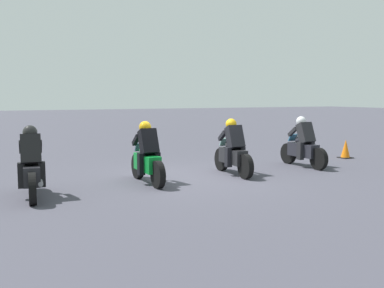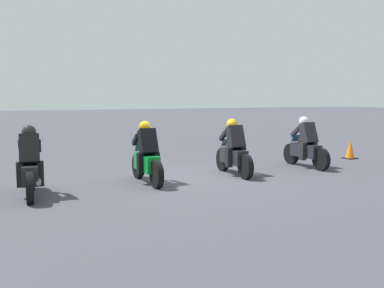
{
  "view_description": "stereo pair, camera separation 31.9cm",
  "coord_description": "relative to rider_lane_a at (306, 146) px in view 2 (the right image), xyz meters",
  "views": [
    {
      "loc": [
        -10.48,
        4.98,
        2.12
      ],
      "look_at": [
        -0.18,
        0.06,
        0.9
      ],
      "focal_mm": 42.33,
      "sensor_mm": 36.0,
      "label": 1
    },
    {
      "loc": [
        -10.62,
        4.69,
        2.12
      ],
      "look_at": [
        -0.18,
        0.06,
        0.9
      ],
      "focal_mm": 42.33,
      "sensor_mm": 36.0,
      "label": 2
    }
  ],
  "objects": [
    {
      "name": "rider_lane_a",
      "position": [
        0.0,
        0.0,
        0.0
      ],
      "size": [
        2.04,
        0.54,
        1.51
      ],
      "rotation": [
        0.0,
        0.0,
        -0.0
      ],
      "color": "black",
      "rests_on": "ground_plane"
    },
    {
      "name": "rider_lane_c",
      "position": [
        -0.43,
        5.1,
        0.0
      ],
      "size": [
        2.04,
        0.54,
        1.51
      ],
      "rotation": [
        0.0,
        0.0,
        0.01
      ],
      "color": "black",
      "rests_on": "ground_plane"
    },
    {
      "name": "rider_lane_d",
      "position": [
        -0.87,
        7.81,
        0.0
      ],
      "size": [
        2.04,
        0.56,
        1.51
      ],
      "rotation": [
        0.0,
        0.0,
        -0.09
      ],
      "color": "black",
      "rests_on": "ground_plane"
    },
    {
      "name": "traffic_cone",
      "position": [
        0.88,
        -2.54,
        -0.33
      ],
      "size": [
        0.4,
        0.4,
        0.64
      ],
      "color": "black",
      "rests_on": "ground_plane"
    },
    {
      "name": "rider_lane_b",
      "position": [
        -0.28,
        2.6,
        0.0
      ],
      "size": [
        2.04,
        0.55,
        1.51
      ],
      "rotation": [
        0.0,
        0.0,
        -0.06
      ],
      "color": "black",
      "rests_on": "ground_plane"
    },
    {
      "name": "ground_plane",
      "position": [
        -0.22,
        3.82,
        -0.62
      ],
      "size": [
        120.0,
        120.0,
        0.0
      ],
      "primitive_type": "plane",
      "color": "#42414C"
    }
  ]
}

